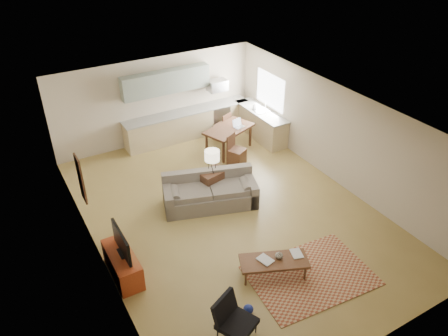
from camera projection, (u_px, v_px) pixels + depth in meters
room at (230, 167)px, 10.19m from camera, size 9.00×9.00×9.00m
kitchen_counter_back at (188, 124)px, 14.11m from camera, size 4.26×0.64×0.92m
kitchen_counter_right at (261, 124)px, 14.11m from camera, size 0.64×2.26×0.92m
kitchen_range at (218, 117)px, 14.59m from camera, size 0.62×0.62×0.90m
kitchen_microwave at (217, 85)px, 14.02m from camera, size 0.62×0.40×0.35m
upper_cabinets at (166, 82)px, 13.18m from camera, size 2.80×0.34×0.70m
window_right at (270, 90)px, 13.66m from camera, size 0.02×1.40×1.05m
wall_art_left at (81, 179)px, 9.39m from camera, size 0.06×0.42×1.10m
triptych at (152, 89)px, 13.22m from camera, size 1.70×0.04×0.50m
rug at (310, 275)px, 9.08m from camera, size 2.62×1.92×0.02m
sofa at (210, 191)px, 10.96m from camera, size 2.63×1.75×0.84m
coffee_table at (274, 268)px, 9.00m from camera, size 1.51×1.06×0.42m
book_a at (261, 263)px, 8.80m from camera, size 0.38×0.42×0.03m
book_b at (291, 254)px, 9.02m from camera, size 0.39×0.43×0.02m
vase at (279, 255)px, 8.90m from camera, size 0.20×0.20×0.17m
armchair at (237, 321)px, 7.65m from camera, size 0.92×0.92×0.79m
tv_credenza at (123, 264)px, 8.97m from camera, size 0.48×1.25×0.58m
tv at (121, 242)px, 8.68m from camera, size 0.10×0.96×0.58m
console_table at (213, 184)px, 11.29m from camera, size 0.74×0.57×0.78m
table_lamp at (212, 161)px, 10.92m from camera, size 0.48×0.48×0.62m
dining_table at (229, 139)px, 13.36m from camera, size 1.74×1.36×0.77m
dining_chair_near at (237, 150)px, 12.67m from camera, size 0.61×0.62×0.92m
dining_chair_far at (222, 126)px, 13.98m from camera, size 0.60×0.61×0.93m
laptop at (239, 123)px, 13.15m from camera, size 0.37×0.31×0.24m
soap_bottle at (254, 106)px, 13.96m from camera, size 0.11×0.11×0.19m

